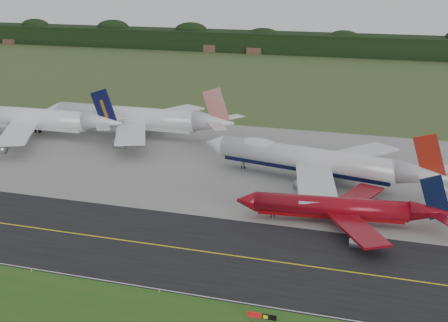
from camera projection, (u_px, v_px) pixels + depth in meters
ground at (216, 244)px, 118.06m from camera, size 600.00×600.00×0.00m
taxiway at (209, 252)px, 114.41m from camera, size 400.00×32.00×0.02m
apron at (277, 166)px, 164.46m from camera, size 400.00×78.00×0.01m
taxiway_centreline at (209, 252)px, 114.41m from camera, size 400.00×0.40×0.00m
taxiway_edge_line at (178, 292)px, 100.30m from camera, size 400.00×0.25×0.00m
horizon_treeline at (363, 47)px, 365.55m from camera, size 700.00×25.00×12.00m
jet_ba_747 at (314, 160)px, 150.67m from camera, size 62.53×50.98×15.83m
jet_red_737 at (342, 208)px, 126.55m from camera, size 43.20×35.01×11.66m
jet_navy_gold at (30, 119)px, 192.40m from camera, size 62.64×54.75×16.21m
jet_star_tail at (136, 118)px, 191.57m from camera, size 63.63×53.47×16.84m
taxiway_sign at (262, 316)px, 91.57m from camera, size 4.38×0.21×1.46m
edge_marker_left at (31, 270)px, 107.05m from camera, size 0.16×0.16×0.50m
edge_marker_center at (159, 291)px, 100.16m from camera, size 0.16×0.16×0.50m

